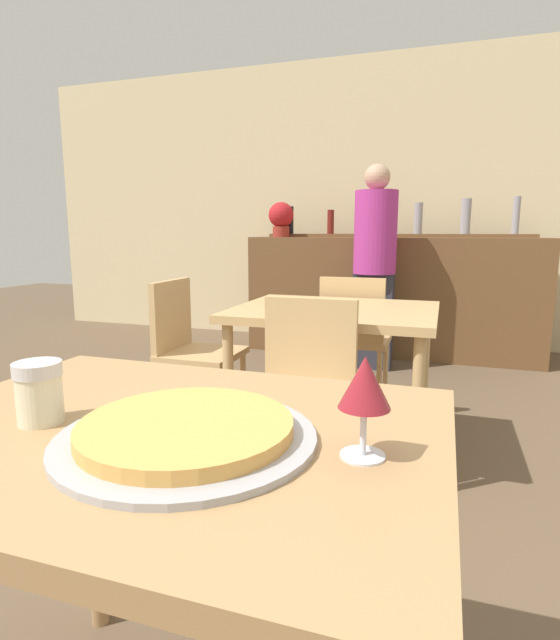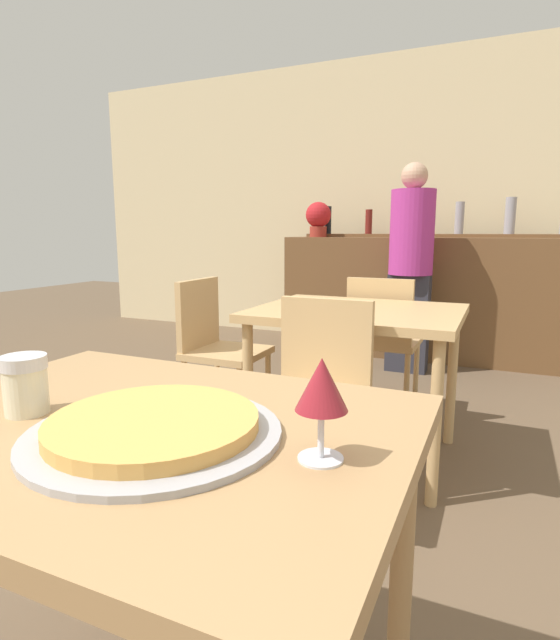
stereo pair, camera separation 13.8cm
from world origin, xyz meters
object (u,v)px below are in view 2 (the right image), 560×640
(cheese_shaker, at_px, (25,384))
(potted_plant, at_px, (318,217))
(chair_far_side_front, at_px, (316,391))
(chair_far_side_left, at_px, (215,342))
(person_standing, at_px, (411,261))
(pizza_tray, at_px, (154,427))
(chair_far_side_back, at_px, (382,335))
(wine_glass, at_px, (322,388))

(cheese_shaker, xyz_separation_m, potted_plant, (-0.83, 3.92, 0.42))
(chair_far_side_front, relative_size, potted_plant, 2.61)
(chair_far_side_left, relative_size, person_standing, 0.52)
(cheese_shaker, relative_size, potted_plant, 0.34)
(pizza_tray, bearing_deg, potted_plant, 106.01)
(chair_far_side_back, xyz_separation_m, person_standing, (-0.04, 1.11, 0.38))
(chair_far_side_back, relative_size, chair_far_side_left, 1.00)
(person_standing, bearing_deg, wine_glass, -82.53)
(chair_far_side_left, bearing_deg, potted_plant, 5.11)
(chair_far_side_back, height_order, pizza_tray, chair_far_side_back)
(chair_far_side_front, xyz_separation_m, cheese_shaker, (-0.18, -1.13, 0.33))
(chair_far_side_front, bearing_deg, person_standing, 91.01)
(chair_far_side_back, distance_m, potted_plant, 2.06)
(chair_far_side_front, height_order, chair_far_side_left, same)
(chair_far_side_left, xyz_separation_m, cheese_shaker, (0.63, -1.71, 0.33))
(chair_far_side_left, distance_m, wine_glass, 2.09)
(person_standing, relative_size, wine_glass, 10.32)
(chair_far_side_left, distance_m, person_standing, 1.89)
(chair_far_side_back, bearing_deg, wine_glass, 100.10)
(chair_far_side_front, relative_size, chair_far_side_back, 1.00)
(pizza_tray, relative_size, person_standing, 0.26)
(chair_far_side_back, relative_size, wine_glass, 5.39)
(chair_far_side_front, xyz_separation_m, potted_plant, (-1.01, 2.79, 0.74))
(potted_plant, bearing_deg, chair_far_side_left, -84.89)
(pizza_tray, height_order, cheese_shaker, cheese_shaker)
(pizza_tray, distance_m, person_standing, 3.39)
(chair_far_side_back, height_order, chair_far_side_left, same)
(chair_far_side_back, relative_size, pizza_tray, 2.00)
(chair_far_side_left, xyz_separation_m, potted_plant, (-0.20, 2.22, 0.74))
(cheese_shaker, bearing_deg, person_standing, 87.70)
(cheese_shaker, bearing_deg, wine_glass, 4.19)
(cheese_shaker, bearing_deg, chair_far_side_back, 85.59)
(person_standing, xyz_separation_m, potted_plant, (-0.97, 0.53, 0.36))
(chair_far_side_front, distance_m, person_standing, 2.30)
(person_standing, bearing_deg, chair_far_side_front, -88.99)
(pizza_tray, relative_size, potted_plant, 1.31)
(person_standing, relative_size, potted_plant, 5.00)
(chair_far_side_left, height_order, cheese_shaker, cheese_shaker)
(chair_far_side_left, distance_m, cheese_shaker, 1.85)
(chair_far_side_front, relative_size, person_standing, 0.52)
(pizza_tray, distance_m, wine_glass, 0.30)
(chair_far_side_left, bearing_deg, pizza_tray, -151.42)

